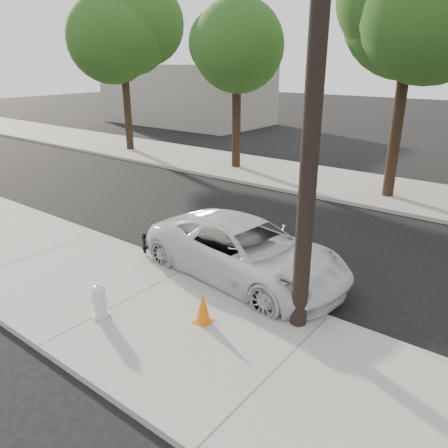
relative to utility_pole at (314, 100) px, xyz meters
The scene contains 12 objects.
ground 6.51m from the utility_pole, 143.13° to the left, with size 120.00×120.00×0.00m, color black.
near_sidewalk 6.07m from the utility_pole, 156.04° to the right, with size 90.00×4.40×0.15m, color gray.
far_sidewalk 12.64m from the utility_pole, 107.82° to the left, with size 90.00×5.00×0.15m, color gray.
curb_near 5.89m from the utility_pole, behind, with size 90.00×0.12×0.16m, color #9E9B93.
building_far 32.82m from the utility_pole, 136.11° to the left, with size 14.00×8.00×5.00m, color gray.
utility_pole is the anchor object (origin of this frame).
tree_a 20.43m from the utility_pole, 148.77° to the left, with size 4.65×4.50×9.00m.
tree_b 14.37m from the utility_pole, 131.18° to the left, with size 4.34×4.20×8.45m.
tree_c 10.66m from the utility_pole, 97.63° to the left, with size 4.96×4.80×9.55m.
police_cruiser 4.67m from the utility_pole, 151.16° to the left, with size 2.56×5.55×1.54m, color silver.
fire_hydrant 5.96m from the utility_pole, 145.76° to the right, with size 0.40×0.36×0.75m.
traffic_cone 4.67m from the utility_pole, 143.58° to the right, with size 0.38×0.38×0.68m.
Camera 1 is at (7.17, -9.90, 5.35)m, focal length 35.00 mm.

